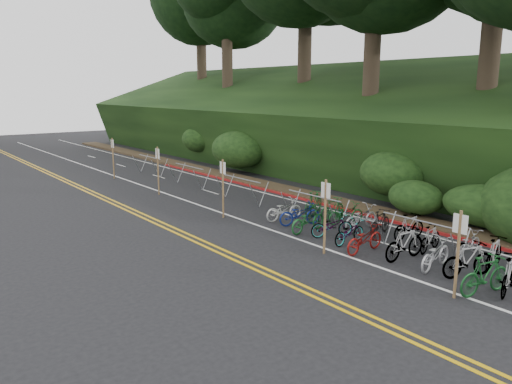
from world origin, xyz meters
TOP-DOWN VIEW (x-y plane):
  - ground at (0.00, 0.00)m, footprint 120.00×120.00m
  - road_markings at (0.63, 10.10)m, footprint 7.47×80.00m
  - red_curb at (5.70, 12.00)m, footprint 0.25×28.00m
  - embankment at (12.96, 19.04)m, footprint 14.30×48.14m
  - bike_racks_rest at (3.00, 13.00)m, footprint 1.14×23.00m
  - signpost_near at (0.72, 0.35)m, footprint 0.08×0.40m
  - signposts_rest at (0.60, 14.00)m, footprint 0.08×18.40m
  - bike_front at (1.55, 0.00)m, footprint 0.85×1.87m
  - bike_valet at (3.04, 3.16)m, footprint 3.38×13.95m

SIDE VIEW (x-z plane):
  - ground at x=0.00m, z-range 0.00..0.00m
  - road_markings at x=0.63m, z-range 0.00..0.01m
  - red_curb at x=5.70m, z-range 0.00..0.10m
  - bike_valet at x=3.04m, z-range -0.06..1.03m
  - bike_front at x=1.55m, z-range 0.00..1.09m
  - bike_racks_rest at x=3.00m, z-range 0.27..1.44m
  - signpost_near at x=0.72m, z-range 0.17..2.53m
  - signposts_rest at x=0.60m, z-range 0.18..2.68m
  - embankment at x=12.96m, z-range -1.99..7.12m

